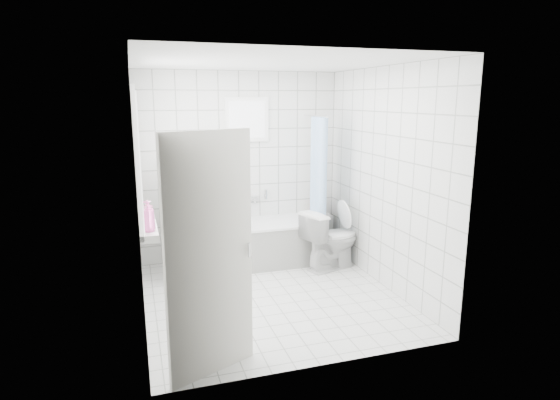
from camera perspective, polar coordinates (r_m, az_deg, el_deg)
name	(u,v)px	position (r m, az deg, el deg)	size (l,w,h in m)	color
ground	(271,296)	(5.50, -1.10, -11.65)	(3.00, 3.00, 0.00)	white
ceiling	(270,62)	(5.04, -1.23, 16.47)	(3.00, 3.00, 0.00)	white
wall_back	(240,167)	(6.55, -4.88, 4.05)	(2.80, 0.02, 2.60)	white
wall_front	(324,218)	(3.73, 5.35, -2.19)	(2.80, 0.02, 2.60)	white
wall_left	(137,193)	(4.92, -17.02, 0.82)	(0.02, 3.00, 2.60)	white
wall_right	(384,179)	(5.66, 12.57, 2.52)	(0.02, 3.00, 2.60)	white
window_left	(139,160)	(5.17, -16.78, 4.74)	(0.01, 0.90, 1.40)	white
window_back	(247,120)	(6.47, -4.02, 9.74)	(0.50, 0.01, 0.50)	white
window_sill	(148,227)	(5.31, -15.81, -3.17)	(0.18, 1.02, 0.08)	white
door	(210,258)	(3.76, -8.51, -6.96)	(0.04, 0.80, 2.00)	silver
bathtub	(253,243)	(6.43, -3.35, -5.31)	(1.88, 0.77, 0.58)	white
partition_wall	(177,217)	(6.10, -12.47, -2.07)	(0.15, 0.85, 1.50)	white
tiled_ledge	(317,233)	(6.99, 4.59, -4.04)	(0.40, 0.24, 0.55)	white
toilet	(331,239)	(6.27, 6.27, -4.76)	(0.45, 0.79, 0.81)	white
curtain_rod	(315,116)	(6.39, 4.30, 10.16)	(0.02, 0.02, 0.80)	silver
shower_curtain	(318,184)	(6.36, 4.60, 1.99)	(0.14, 0.48, 1.78)	#55A0F9
tub_faucet	(253,198)	(6.63, -3.29, 0.22)	(0.18, 0.06, 0.06)	silver
sill_bottles	(148,215)	(5.16, -15.76, -1.72)	(0.15, 0.75, 0.32)	silver
ledge_bottles	(319,208)	(6.86, 4.80, -0.93)	(0.15, 0.17, 0.26)	yellow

